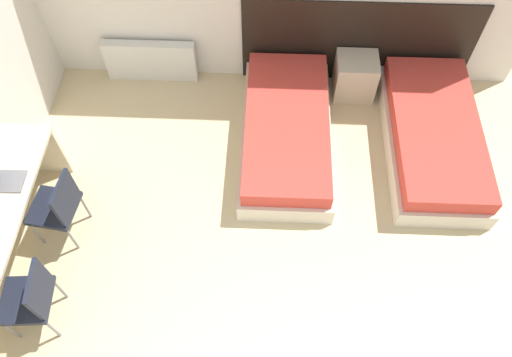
{
  "coord_description": "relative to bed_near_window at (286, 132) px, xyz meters",
  "views": [
    {
      "loc": [
        0.1,
        -0.22,
        4.47
      ],
      "look_at": [
        0.0,
        2.31,
        0.55
      ],
      "focal_mm": 35.0,
      "sensor_mm": 36.0,
      "label": 1
    }
  ],
  "objects": [
    {
      "name": "headboard_panel",
      "position": [
        0.79,
        1.04,
        0.34
      ],
      "size": [
        2.64,
        0.03,
        1.1
      ],
      "color": "black",
      "rests_on": "ground_plane"
    },
    {
      "name": "radiator",
      "position": [
        -1.62,
        0.96,
        0.06
      ],
      "size": [
        1.08,
        0.12,
        0.53
      ],
      "color": "silver",
      "rests_on": "ground_plane"
    },
    {
      "name": "bed_near_door",
      "position": [
        1.58,
        0.0,
        0.0
      ],
      "size": [
        0.96,
        2.01,
        0.43
      ],
      "color": "beige",
      "rests_on": "ground_plane"
    },
    {
      "name": "bed_near_window",
      "position": [
        0.0,
        0.0,
        0.0
      ],
      "size": [
        0.96,
        2.01,
        0.43
      ],
      "color": "beige",
      "rests_on": "ground_plane"
    },
    {
      "name": "chair_near_notebook",
      "position": [
        -2.1,
        -2.04,
        0.28
      ],
      "size": [
        0.44,
        0.44,
        0.87
      ],
      "rotation": [
        0.0,
        0.0,
        0.07
      ],
      "color": "black",
      "rests_on": "ground_plane"
    },
    {
      "name": "nightstand",
      "position": [
        0.79,
        0.81,
        0.05
      ],
      "size": [
        0.47,
        0.4,
        0.51
      ],
      "color": "beige",
      "rests_on": "ground_plane"
    },
    {
      "name": "chair_near_laptop",
      "position": [
        -2.1,
        -1.17,
        0.28
      ],
      "size": [
        0.46,
        0.46,
        0.87
      ],
      "rotation": [
        0.0,
        0.0,
        -0.13
      ],
      "color": "black",
      "rests_on": "ground_plane"
    }
  ]
}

